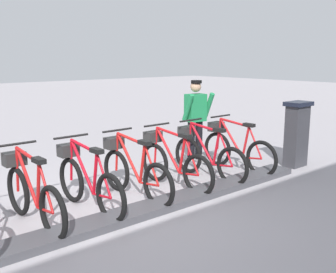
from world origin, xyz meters
The scene contains 10 objects.
ground_plane centered at (0.00, 0.00, 0.00)m, with size 60.00×60.00×0.00m, color #A59FA5.
dock_rail_base centered at (0.00, 0.00, 0.05)m, with size 0.44×7.11×0.10m, color #47474C.
payment_kiosk centered at (0.05, -4.09, 0.67)m, with size 0.36×0.52×1.28m.
bike_docked_0 centered at (0.62, -2.95, 0.43)m, with size 1.72×0.54×1.02m.
bike_docked_1 centered at (0.62, -2.17, 0.43)m, with size 1.72×0.54×1.02m.
bike_docked_2 centered at (0.62, -1.38, 0.43)m, with size 1.72×0.54×1.02m.
bike_docked_3 centered at (0.62, -0.59, 0.43)m, with size 1.72×0.54×1.02m.
bike_docked_4 centered at (0.62, 0.20, 0.43)m, with size 1.72×0.54×1.02m.
bike_docked_5 centered at (0.62, 0.99, 0.43)m, with size 1.72×0.54×1.02m.
worker_near_rack centered at (1.69, -2.93, 0.91)m, with size 0.51×0.66×1.66m.
Camera 1 is at (-4.21, 2.80, 2.12)m, focal length 42.93 mm.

